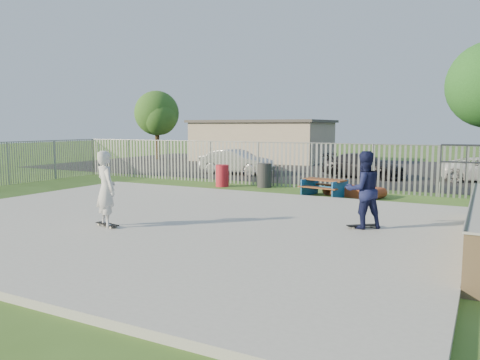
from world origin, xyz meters
The scene contains 16 objects.
ground centered at (0.00, 0.00, 0.00)m, with size 120.00×120.00×0.00m, color #3A5D20.
concrete_slab centered at (0.00, 0.00, 0.07)m, with size 15.00×12.00×0.15m, color #A4A49F.
fence centered at (1.00, 4.59, 1.00)m, with size 26.04×16.02×2.00m.
picnic_table centered at (2.22, 7.02, 0.35)m, with size 1.86×1.64×0.68m.
funbox centered at (3.23, 7.60, 0.19)m, with size 2.12×1.46×0.39m.
trash_bin_red centered at (-2.83, 7.78, 0.49)m, with size 0.59×0.59×0.99m, color #B51B29.
trash_bin_grey centered at (-1.02, 8.43, 0.54)m, with size 0.65×0.65×1.08m, color #292A2C.
parking_lot centered at (0.00, 19.00, 0.01)m, with size 40.00×18.00×0.02m, color black.
car_silver centered at (-4.81, 12.78, 0.72)m, with size 1.48×4.25×1.40m, color silver.
car_dark centered at (2.03, 14.24, 0.66)m, with size 1.79×4.40×1.28m, color black.
building centered at (-8.00, 23.00, 1.61)m, with size 10.40×6.40×3.20m.
tree_left centered at (-16.37, 20.48, 3.77)m, with size 3.64×3.64×5.61m.
skateboard_a centered at (5.04, 1.31, 0.19)m, with size 0.74×0.67×0.08m.
skateboard_b centered at (-0.84, -1.61, 0.19)m, with size 0.82×0.39×0.08m.
skater_navy centered at (5.04, 1.31, 1.13)m, with size 0.95×0.74×1.96m, color #14193F.
skater_white centered at (-0.84, -1.61, 1.13)m, with size 0.72×0.47×1.96m, color silver.
Camera 1 is at (7.76, -10.50, 2.73)m, focal length 35.00 mm.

